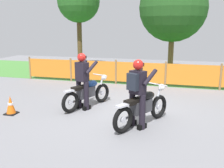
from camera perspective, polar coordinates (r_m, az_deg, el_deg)
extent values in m
cube|color=gray|center=(7.64, 2.14, -5.93)|extent=(24.00, 24.00, 0.02)
cube|color=#4C8C3D|center=(13.42, 8.08, 2.23)|extent=(24.00, 5.32, 0.01)
cylinder|color=olive|center=(12.66, -17.91, 3.48)|extent=(0.08, 0.08, 1.05)
cylinder|color=olive|center=(11.65, -9.20, 3.17)|extent=(0.08, 0.08, 1.05)
cylinder|color=olive|center=(10.95, 0.88, 2.73)|extent=(0.08, 0.08, 1.05)
cylinder|color=olive|center=(10.63, 11.92, 2.14)|extent=(0.08, 0.08, 1.05)
cylinder|color=olive|center=(10.72, 23.20, 1.46)|extent=(0.08, 0.08, 1.05)
cube|color=orange|center=(12.11, -13.74, 3.44)|extent=(2.02, 0.02, 0.85)
cube|color=orange|center=(11.25, -4.31, 3.07)|extent=(2.02, 0.02, 0.85)
cube|color=orange|center=(10.74, 6.32, 2.56)|extent=(2.02, 0.02, 0.85)
cube|color=orange|center=(10.62, 17.59, 1.92)|extent=(2.02, 0.02, 0.85)
cylinder|color=brown|center=(15.30, -7.25, 9.19)|extent=(0.28, 0.28, 3.00)
sphere|color=#286023|center=(15.33, -7.51, 17.97)|extent=(2.42, 2.42, 2.42)
cylinder|color=brown|center=(13.74, 13.04, 6.79)|extent=(0.28, 0.28, 2.16)
sphere|color=#23511E|center=(13.70, 13.54, 16.29)|extent=(3.42, 3.42, 3.42)
torus|color=black|center=(7.01, 10.43, -5.03)|extent=(0.42, 0.61, 0.65)
cylinder|color=silver|center=(7.01, 10.43, -5.03)|extent=(0.12, 0.15, 0.14)
torus|color=black|center=(5.96, 2.49, -8.05)|extent=(0.42, 0.61, 0.65)
cylinder|color=silver|center=(5.96, 2.49, -8.05)|extent=(0.12, 0.15, 0.14)
cube|color=#38383D|center=(6.37, 6.55, -5.00)|extent=(0.51, 0.65, 0.32)
ellipsoid|color=black|center=(6.48, 7.89, -2.67)|extent=(0.47, 0.58, 0.22)
cube|color=black|center=(6.13, 5.10, -3.81)|extent=(0.48, 0.60, 0.10)
cube|color=silver|center=(5.85, 2.52, -4.81)|extent=(0.32, 0.40, 0.04)
cylinder|color=silver|center=(6.88, 10.23, -2.82)|extent=(0.17, 0.23, 0.57)
sphere|color=white|center=(6.95, 11.08, -0.71)|extent=(0.25, 0.25, 0.18)
cylinder|color=silver|center=(6.76, 10.15, -0.08)|extent=(0.54, 0.33, 0.03)
cylinder|color=silver|center=(6.32, 3.74, -7.46)|extent=(0.34, 0.52, 0.07)
torus|color=black|center=(8.33, -2.23, -2.02)|extent=(0.36, 0.61, 0.63)
cylinder|color=silver|center=(8.33, -2.23, -2.02)|extent=(0.11, 0.15, 0.14)
torus|color=black|center=(7.41, -9.32, -4.09)|extent=(0.36, 0.61, 0.63)
cylinder|color=silver|center=(7.41, -9.32, -4.09)|extent=(0.11, 0.15, 0.14)
cube|color=#38383D|center=(7.77, -5.84, -1.83)|extent=(0.45, 0.63, 0.31)
ellipsoid|color=navy|center=(7.88, -4.72, 0.00)|extent=(0.42, 0.56, 0.21)
cube|color=black|center=(7.56, -7.19, -0.82)|extent=(0.42, 0.59, 0.10)
cube|color=silver|center=(7.31, -9.42, -1.52)|extent=(0.29, 0.38, 0.04)
cylinder|color=silver|center=(8.22, -2.52, -0.19)|extent=(0.14, 0.23, 0.56)
sphere|color=white|center=(8.28, -1.81, 1.51)|extent=(0.23, 0.23, 0.18)
cylinder|color=silver|center=(8.12, -2.72, 2.04)|extent=(0.55, 0.27, 0.03)
cylinder|color=silver|center=(7.74, -8.06, -3.79)|extent=(0.28, 0.52, 0.07)
cylinder|color=black|center=(6.38, 4.55, -5.63)|extent=(0.20, 0.20, 0.86)
cube|color=black|center=(6.51, 4.49, -8.72)|extent=(0.23, 0.28, 0.12)
cylinder|color=black|center=(6.19, 6.80, -6.28)|extent=(0.20, 0.20, 0.86)
cube|color=black|center=(6.32, 6.71, -9.45)|extent=(0.23, 0.28, 0.12)
cube|color=black|center=(6.09, 5.80, 0.38)|extent=(0.43, 0.39, 0.56)
cylinder|color=black|center=(6.34, 5.34, 2.02)|extent=(0.33, 0.47, 0.38)
cylinder|color=black|center=(6.07, 8.51, 1.45)|extent=(0.33, 0.47, 0.38)
sphere|color=red|center=(6.02, 5.89, 4.34)|extent=(0.34, 0.34, 0.25)
cube|color=black|center=(6.09, 6.49, 4.43)|extent=(0.17, 0.12, 0.08)
cube|color=#1E232D|center=(5.96, 4.76, 0.51)|extent=(0.32, 0.28, 0.40)
cylinder|color=black|center=(7.80, -7.43, -2.26)|extent=(0.20, 0.20, 0.86)
cube|color=black|center=(7.91, -7.35, -4.85)|extent=(0.21, 0.28, 0.12)
cylinder|color=black|center=(7.58, -5.77, -2.67)|extent=(0.20, 0.20, 0.86)
cube|color=black|center=(7.68, -5.71, -5.33)|extent=(0.21, 0.28, 0.12)
cube|color=black|center=(7.53, -6.75, 2.76)|extent=(0.43, 0.37, 0.56)
cylinder|color=black|center=(7.79, -6.94, 4.01)|extent=(0.29, 0.48, 0.38)
cylinder|color=black|center=(7.48, -4.61, 3.69)|extent=(0.29, 0.48, 0.38)
sphere|color=red|center=(7.47, -6.84, 5.97)|extent=(0.33, 0.33, 0.25)
cube|color=black|center=(7.54, -6.28, 6.04)|extent=(0.18, 0.10, 0.08)
cube|color=black|center=(7.85, -21.64, -6.15)|extent=(0.32, 0.32, 0.03)
cone|color=orange|center=(7.77, -21.81, -4.30)|extent=(0.26, 0.26, 0.50)
cylinder|color=white|center=(7.76, -21.82, -4.13)|extent=(0.15, 0.15, 0.06)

